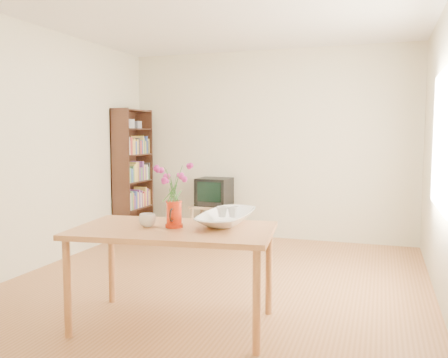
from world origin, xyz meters
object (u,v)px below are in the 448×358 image
(mug, at_px, (147,220))
(bowl, at_px, (227,191))
(television, at_px, (215,191))
(pitcher, at_px, (174,215))
(table, at_px, (174,238))

(mug, distance_m, bowl, 0.65)
(bowl, relative_size, television, 1.17)
(pitcher, distance_m, mug, 0.21)
(pitcher, bearing_deg, table, -88.91)
(bowl, bearing_deg, table, -136.55)
(table, relative_size, pitcher, 7.41)
(pitcher, relative_size, bowl, 0.39)
(television, bearing_deg, pitcher, -73.28)
(mug, bearing_deg, bowl, 175.58)
(bowl, xyz_separation_m, television, (-1.05, 2.68, -0.35))
(pitcher, height_order, bowl, bowl)
(mug, height_order, bowl, bowl)
(table, bearing_deg, television, 97.13)
(pitcher, bearing_deg, television, 93.88)
(table, height_order, television, television)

